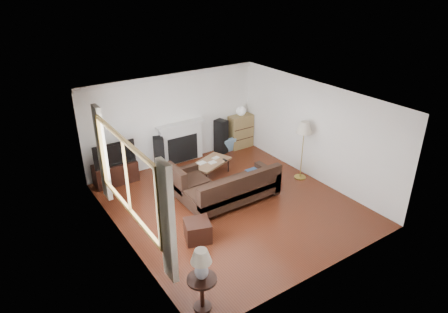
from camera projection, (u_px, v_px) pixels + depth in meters
room at (232, 155)px, 8.67m from camera, size 5.10×5.60×2.54m
window at (126, 176)px, 7.15m from camera, size 0.12×2.74×1.54m
curtain_near at (168, 223)px, 6.10m from camera, size 0.10×0.35×2.10m
curtain_far at (102, 154)px, 8.38m from camera, size 0.10×0.35×2.10m
fireplace at (181, 142)px, 11.01m from camera, size 1.40×0.26×1.15m
tv_stand at (115, 173)px, 10.03m from camera, size 1.06×0.48×0.53m
television at (113, 153)px, 9.78m from camera, size 1.03×0.14×0.59m
speaker_left at (159, 154)px, 10.61m from camera, size 0.33×0.37×0.92m
speaker_right at (221, 137)px, 11.58m from camera, size 0.36×0.40×1.00m
bookshelf at (241, 131)px, 11.95m from camera, size 0.73×0.35×1.00m
globe_lamp at (241, 111)px, 11.67m from camera, size 0.28×0.28×0.28m
sectional_sofa at (233, 187)px, 9.13m from camera, size 2.38×1.74×0.77m
coffee_table at (211, 169)px, 10.36m from camera, size 1.22×0.93×0.42m
footstool at (198, 231)px, 7.93m from camera, size 0.62×0.62×0.42m
floor_lamp at (302, 151)px, 10.04m from camera, size 0.41×0.41×1.54m
side_table at (202, 293)px, 6.28m from camera, size 0.48×0.48×0.60m
table_lamp at (201, 265)px, 6.04m from camera, size 0.33×0.33×0.54m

